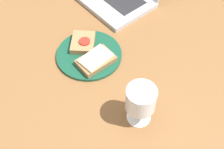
# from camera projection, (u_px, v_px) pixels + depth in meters

# --- Properties ---
(wooden_table) EXTENTS (1.40, 1.40, 0.03)m
(wooden_table) POSITION_uv_depth(u_px,v_px,m) (102.00, 67.00, 1.03)
(wooden_table) COLOR brown
(wooden_table) RESTS_ON ground
(plate) EXTENTS (0.22, 0.22, 0.01)m
(plate) POSITION_uv_depth(u_px,v_px,m) (89.00, 55.00, 1.04)
(plate) COLOR #144733
(plate) RESTS_ON wooden_table
(sandwich_with_cheese) EXTENTS (0.08, 0.12, 0.03)m
(sandwich_with_cheese) POSITION_uv_depth(u_px,v_px,m) (96.00, 60.00, 1.00)
(sandwich_with_cheese) COLOR brown
(sandwich_with_cheese) RESTS_ON plate
(sandwich_with_tomato) EXTENTS (0.12, 0.12, 0.03)m
(sandwich_with_tomato) POSITION_uv_depth(u_px,v_px,m) (82.00, 43.00, 1.05)
(sandwich_with_tomato) COLOR #937047
(sandwich_with_tomato) RESTS_ON plate
(wine_glass) EXTENTS (0.08, 0.08, 0.13)m
(wine_glass) POSITION_uv_depth(u_px,v_px,m) (141.00, 100.00, 0.83)
(wine_glass) COLOR white
(wine_glass) RESTS_ON wooden_table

